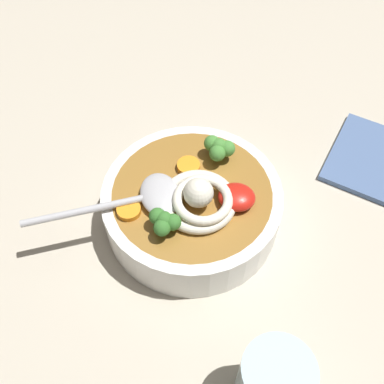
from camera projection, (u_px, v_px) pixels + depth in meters
The scene contains 11 objects.
table_slab at pixel (219, 238), 55.30cm from camera, with size 133.83×133.83×3.65cm, color #BCB29E.
soup_bowl at pixel (192, 206), 52.48cm from camera, with size 20.63×20.63×5.61cm.
noodle_pile at pixel (199, 199), 48.30cm from camera, with size 9.31×9.13×3.74cm.
soup_spoon at pixel (148, 197), 48.89cm from camera, with size 16.86×10.86×1.60cm.
chili_sauce_dollop at pixel (237, 197), 48.74cm from camera, with size 4.12×3.70×1.85cm, color red.
broccoli_floret_left at pixel (164, 222), 45.90cm from camera, with size 3.52×3.02×2.78cm.
broccoli_floret_beside_noodles at pixel (219, 148), 51.71cm from camera, with size 3.76×3.23×2.97cm.
carrot_slice_center at pixel (189, 166), 52.01cm from camera, with size 2.69×2.69×0.76cm, color orange.
carrot_slice_beside_chili at pixel (129, 210), 48.42cm from camera, with size 2.63×2.63×0.69cm, color orange.
drinking_glass at pixel (272, 384), 39.24cm from camera, with size 6.27×6.27×9.12cm, color silver.
folded_napkin at pixel (379, 162), 59.71cm from camera, with size 12.58×13.22×0.80cm, color #4C6693.
Camera 1 is at (2.73, -28.08, 49.85)cm, focal length 41.84 mm.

